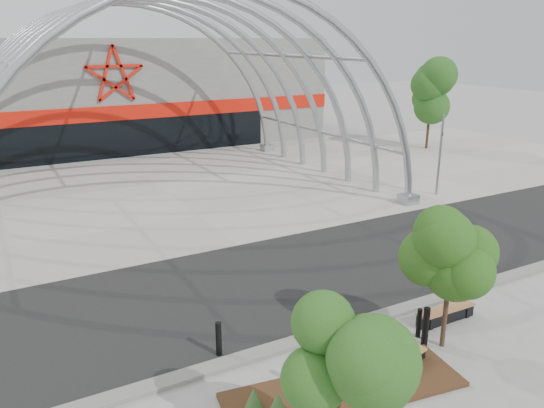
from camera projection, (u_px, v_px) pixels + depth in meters
name	position (u px, v px, depth m)	size (l,w,h in m)	color
ground	(338.00, 325.00, 15.37)	(140.00, 140.00, 0.00)	gray
road	(279.00, 279.00, 18.30)	(140.00, 7.00, 0.02)	black
forecourt	(169.00, 194.00, 28.34)	(60.00, 17.00, 0.04)	#AAA399
kerb	(343.00, 327.00, 15.15)	(60.00, 0.50, 0.12)	slate
arena_building	(94.00, 91.00, 42.18)	(34.00, 15.24, 8.00)	slate
vault_canopy	(169.00, 194.00, 28.34)	(20.80, 15.80, 20.36)	#9EA3A8
planting_bed	(341.00, 386.00, 12.44)	(5.96, 2.56, 0.61)	#321E12
signal_pole	(440.00, 154.00, 27.53)	(0.12, 0.60, 4.28)	slate
street_tree_0	(339.00, 355.00, 9.18)	(1.66, 1.66, 3.79)	#322519
street_tree_1	(452.00, 252.00, 13.54)	(1.61, 1.61, 3.81)	#332115
bench_0	(398.00, 366.00, 13.13)	(1.93, 0.82, 0.40)	black
bench_1	(445.00, 315.00, 15.57)	(1.98, 0.46, 0.41)	black
bollard_0	(219.00, 339.00, 13.78)	(0.16, 0.16, 0.97)	black
bollard_1	(312.00, 373.00, 12.37)	(0.16, 0.16, 0.97)	black
bollard_2	(426.00, 327.00, 14.25)	(0.18, 0.18, 1.11)	black
bollard_3	(419.00, 323.00, 14.67)	(0.14, 0.14, 0.85)	black
bollard_4	(470.00, 267.00, 18.12)	(0.15, 0.15, 0.94)	black
bg_tree_1	(431.00, 92.00, 38.81)	(2.70, 2.70, 5.91)	black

